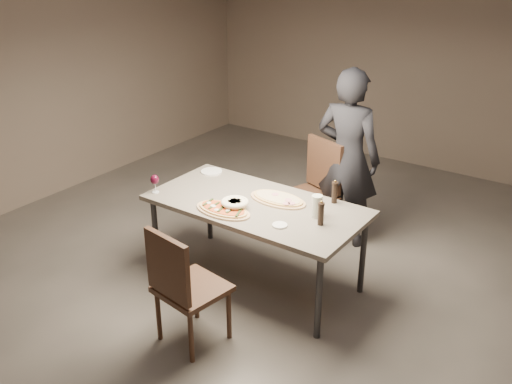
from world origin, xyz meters
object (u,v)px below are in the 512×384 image
Objects in this scene: ham_pizza at (278,199)px; pepper_mill_left at (321,213)px; zucchini_pizza at (223,210)px; dining_table at (256,209)px; chair_near at (182,283)px; diner at (348,158)px; carafe at (317,206)px; bread_basket at (235,204)px; chair_far at (314,186)px.

pepper_mill_left reaches higher than ham_pizza.
zucchini_pizza is at bearing -116.44° from ham_pizza.
dining_table is 1.01m from chair_near.
diner reaches higher than ham_pizza.
dining_table is 8.96× the size of pepper_mill_left.
carafe is 0.10× the size of diner.
bread_basket is 0.13× the size of diner.
chair_near is 2.14m from diner.
bread_basket reaches higher than dining_table.
zucchini_pizza is 0.79m from pepper_mill_left.
chair_near is 0.55× the size of diner.
pepper_mill_left is at bearing -48.23° from carafe.
ham_pizza is at bearing 45.84° from zucchini_pizza.
chair_far is 0.42m from diner.
bread_basket is at bearing 45.48° from zucchini_pizza.
carafe reaches higher than zucchini_pizza.
pepper_mill_left is 0.21× the size of chair_near.
chair_far is at bearing 99.93° from chair_near.
pepper_mill_left is 1.16m from chair_near.
zucchini_pizza is 0.75m from carafe.
bread_basket is (-0.19, -0.34, 0.03)m from ham_pizza.
bread_basket is 1.26× the size of carafe.
pepper_mill_left is at bearing 140.82° from chair_far.
chair_near is at bearing -89.19° from ham_pizza.
zucchini_pizza is 0.49m from ham_pizza.
dining_table is at bearing 72.59° from diner.
ham_pizza is 0.42m from carafe.
ham_pizza is 2.30× the size of bread_basket.
zucchini_pizza is at bearing -161.58° from pepper_mill_left.
chair_far reaches higher than carafe.
dining_table is 0.23m from bread_basket.
bread_basket is at bearing 71.47° from diner.
chair_near is at bearing 110.57° from chair_far.
bread_basket is at bearing -116.35° from ham_pizza.
dining_table is at bearing 108.39° from chair_far.
chair_near is (-0.06, -1.14, -0.24)m from ham_pizza.
ham_pizza is 0.98m from diner.
diner is at bearing -130.33° from chair_far.
pepper_mill_left is 0.12× the size of diner.
ham_pizza is at bearing 59.99° from bread_basket.
chair_near is (-0.56, -0.97, -0.31)m from pepper_mill_left.
pepper_mill_left is at bearing -15.65° from ham_pizza.
carafe is (-0.10, 0.11, -0.01)m from pepper_mill_left.
ham_pizza is at bearing 116.78° from chair_far.
pepper_mill_left reaches higher than zucchini_pizza.
zucchini_pizza is 0.52× the size of chair_near.
ham_pizza is 2.55× the size of pepper_mill_left.
dining_table is 0.55m from carafe.
chair_far is (0.01, 0.96, -0.13)m from dining_table.
chair_far is at bearing 26.92° from diner.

